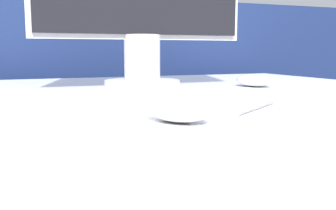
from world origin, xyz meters
TOP-DOWN VIEW (x-y plane):
  - partition_panel at (0.00, 0.73)m, footprint 5.00×0.03m
  - computer_mouse_near at (-0.04, -0.31)m, footprint 0.10×0.12m
  - keyboard at (-0.04, -0.12)m, footprint 0.41×0.14m
  - computer_mouse_far at (0.35, 0.09)m, footprint 0.09×0.12m
  - pen at (0.12, -0.25)m, footprint 0.13×0.09m

SIDE VIEW (x-z plane):
  - partition_panel at x=0.00m, z-range 0.00..1.04m
  - pen at x=0.12m, z-range 0.74..0.75m
  - keyboard at x=-0.04m, z-range 0.74..0.77m
  - computer_mouse_far at x=0.35m, z-range 0.74..0.77m
  - computer_mouse_near at x=-0.04m, z-range 0.74..0.78m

